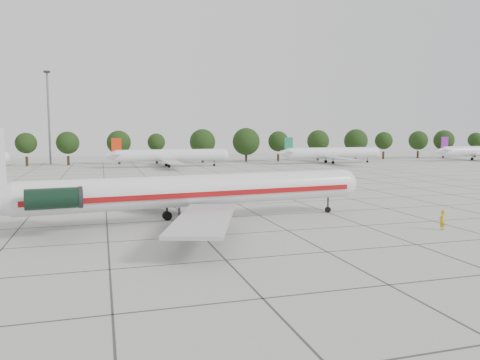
% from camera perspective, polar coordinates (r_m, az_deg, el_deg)
% --- Properties ---
extents(ground, '(260.00, 260.00, 0.00)m').
position_cam_1_polar(ground, '(51.07, 2.38, -4.36)').
color(ground, '#AEAEA7').
rests_on(ground, ground).
extents(apron_joints, '(170.00, 170.00, 0.02)m').
position_cam_1_polar(apron_joints, '(65.25, -1.88, -2.07)').
color(apron_joints, '#383838').
rests_on(apron_joints, ground).
extents(main_airliner, '(40.05, 31.37, 9.40)m').
position_cam_1_polar(main_airliner, '(46.28, -7.52, -1.33)').
color(main_airliner, silver).
rests_on(main_airliner, ground).
extents(ground_crew, '(0.81, 0.67, 1.89)m').
position_cam_1_polar(ground_crew, '(47.48, 23.41, -4.49)').
color(ground_crew, '#BA940A').
rests_on(ground_crew, ground).
extents(bg_airliner_c, '(28.24, 27.20, 7.40)m').
position_cam_1_polar(bg_airliner_c, '(120.18, -8.46, 2.96)').
color(bg_airliner_c, silver).
rests_on(bg_airliner_c, ground).
extents(bg_airliner_d, '(28.24, 27.20, 7.40)m').
position_cam_1_polar(bg_airliner_d, '(134.80, 11.16, 3.24)').
color(bg_airliner_d, silver).
rests_on(bg_airliner_d, ground).
extents(bg_airliner_e, '(28.24, 27.20, 7.40)m').
position_cam_1_polar(bg_airliner_e, '(162.11, 27.22, 3.14)').
color(bg_airliner_e, silver).
rests_on(bg_airliner_e, ground).
extents(tree_line, '(249.86, 8.44, 10.22)m').
position_cam_1_polar(tree_line, '(132.63, -14.55, 4.45)').
color(tree_line, '#332114').
rests_on(tree_line, ground).
extents(floodlight_mast, '(1.60, 1.60, 25.45)m').
position_cam_1_polar(floodlight_mast, '(140.28, -22.31, 7.66)').
color(floodlight_mast, slate).
rests_on(floodlight_mast, ground).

